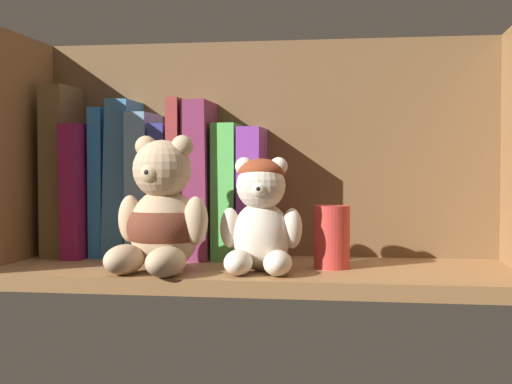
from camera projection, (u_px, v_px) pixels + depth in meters
The scene contains 16 objects.
shelf_board at pixel (255, 274), 96.86cm from camera, with size 66.41×24.38×2.00cm, color olive.
shelf_back_panel at pixel (268, 155), 108.92cm from camera, with size 68.81×1.20×33.63cm, color brown.
shelf_side_panel_left at pixel (12, 155), 101.36cm from camera, with size 1.60×26.78×33.63cm, color olive.
book_0 at pixel (65, 171), 109.57cm from camera, with size 3.38×11.17×24.92cm, color brown.
book_1 at pixel (87, 191), 109.16cm from camera, with size 2.70×14.63×19.20cm, color #8A194F.
book_2 at pixel (105, 182), 108.70cm from camera, with size 1.99×9.03×21.64cm, color #2F81CD.
book_3 at pixel (125, 179), 108.23cm from camera, with size 3.20×9.86×22.74cm, color teal.
book_4 at pixel (148, 185), 107.74cm from camera, with size 2.95×12.70×20.78cm, color #6C95BB.
book_5 at pixel (167, 191), 107.32cm from camera, with size 2.18×12.08×19.18cm, color navy.
book_6 at pixel (183, 179), 106.91cm from camera, with size 1.68×12.98×22.71cm, color #993535.
book_7 at pixel (203, 180), 106.47cm from camera, with size 3.38×12.07×22.42cm, color #7D2B52.
book_8 at pixel (228, 191), 105.96cm from camera, with size 3.32×9.64×19.23cm, color #57C955.
book_9 at pixel (253, 193), 105.42cm from camera, with size 3.20×10.97×18.67cm, color purple.
teddy_bear_larger at pixel (162, 218), 92.33cm from camera, with size 12.93×13.72×17.13cm.
teddy_bear_smaller at pixel (261, 217), 92.04cm from camera, with size 10.49×10.65×14.38cm.
pillar_candle at pixel (332, 237), 95.40cm from camera, with size 4.70×4.70×8.15cm, color #C63833.
Camera 1 is at (14.59, -95.29, 15.36)cm, focal length 51.55 mm.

